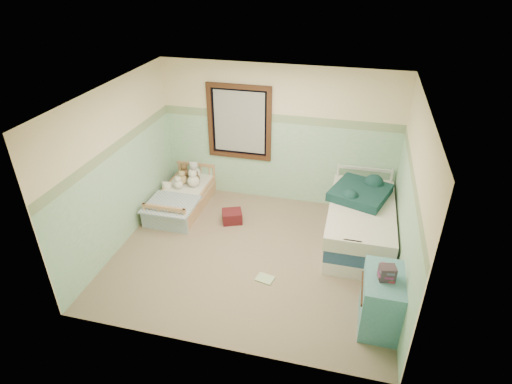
% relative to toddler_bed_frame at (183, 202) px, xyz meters
% --- Properties ---
extents(floor, '(4.20, 3.60, 0.02)m').
position_rel_toddler_bed_frame_xyz_m(floor, '(1.59, -1.05, -0.11)').
color(floor, gray).
rests_on(floor, ground).
extents(ceiling, '(4.20, 3.60, 0.02)m').
position_rel_toddler_bed_frame_xyz_m(ceiling, '(1.59, -1.05, 2.41)').
color(ceiling, beige).
rests_on(ceiling, wall_back).
extents(wall_back, '(4.20, 0.04, 2.50)m').
position_rel_toddler_bed_frame_xyz_m(wall_back, '(1.59, 0.75, 1.15)').
color(wall_back, beige).
rests_on(wall_back, floor).
extents(wall_front, '(4.20, 0.04, 2.50)m').
position_rel_toddler_bed_frame_xyz_m(wall_front, '(1.59, -2.85, 1.15)').
color(wall_front, beige).
rests_on(wall_front, floor).
extents(wall_left, '(0.04, 3.60, 2.50)m').
position_rel_toddler_bed_frame_xyz_m(wall_left, '(-0.51, -1.05, 1.15)').
color(wall_left, beige).
rests_on(wall_left, floor).
extents(wall_right, '(0.04, 3.60, 2.50)m').
position_rel_toddler_bed_frame_xyz_m(wall_right, '(3.69, -1.05, 1.15)').
color(wall_right, beige).
rests_on(wall_right, floor).
extents(wainscot_mint, '(4.20, 0.01, 1.50)m').
position_rel_toddler_bed_frame_xyz_m(wainscot_mint, '(1.59, 0.74, 0.65)').
color(wainscot_mint, '#7EBD8C').
rests_on(wainscot_mint, floor).
extents(border_strip, '(4.20, 0.01, 0.15)m').
position_rel_toddler_bed_frame_xyz_m(border_strip, '(1.59, 0.74, 1.48)').
color(border_strip, '#407043').
rests_on(border_strip, wall_back).
extents(window_frame, '(1.16, 0.06, 1.36)m').
position_rel_toddler_bed_frame_xyz_m(window_frame, '(0.89, 0.71, 1.35)').
color(window_frame, '#381B13').
rests_on(window_frame, wall_back).
extents(window_blinds, '(0.92, 0.01, 1.12)m').
position_rel_toddler_bed_frame_xyz_m(window_blinds, '(0.89, 0.72, 1.35)').
color(window_blinds, beige).
rests_on(window_blinds, window_frame).
extents(toddler_bed_frame, '(0.77, 1.54, 0.20)m').
position_rel_toddler_bed_frame_xyz_m(toddler_bed_frame, '(0.00, 0.00, 0.00)').
color(toddler_bed_frame, '#BB7A4E').
rests_on(toddler_bed_frame, floor).
extents(toddler_mattress, '(0.70, 1.47, 0.12)m').
position_rel_toddler_bed_frame_xyz_m(toddler_mattress, '(0.00, 0.00, 0.16)').
color(toddler_mattress, white).
rests_on(toddler_mattress, toddler_bed_frame).
extents(patchwork_quilt, '(0.84, 0.77, 0.03)m').
position_rel_toddler_bed_frame_xyz_m(patchwork_quilt, '(0.00, -0.48, 0.23)').
color(patchwork_quilt, '#6791D4').
rests_on(patchwork_quilt, toddler_mattress).
extents(plush_bed_brown, '(0.20, 0.20, 0.20)m').
position_rel_toddler_bed_frame_xyz_m(plush_bed_brown, '(-0.15, 0.50, 0.32)').
color(plush_bed_brown, brown).
rests_on(plush_bed_brown, toddler_mattress).
extents(plush_bed_white, '(0.24, 0.24, 0.24)m').
position_rel_toddler_bed_frame_xyz_m(plush_bed_white, '(0.05, 0.50, 0.34)').
color(plush_bed_white, silver).
rests_on(plush_bed_white, toddler_mattress).
extents(plush_bed_tan, '(0.18, 0.18, 0.18)m').
position_rel_toddler_bed_frame_xyz_m(plush_bed_tan, '(-0.10, 0.28, 0.31)').
color(plush_bed_tan, tan).
rests_on(plush_bed_tan, toddler_mattress).
extents(plush_bed_dark, '(0.19, 0.19, 0.19)m').
position_rel_toddler_bed_frame_xyz_m(plush_bed_dark, '(0.13, 0.28, 0.31)').
color(plush_bed_dark, black).
rests_on(plush_bed_dark, toddler_mattress).
extents(plush_floor_cream, '(0.28, 0.28, 0.28)m').
position_rel_toddler_bed_frame_xyz_m(plush_floor_cream, '(-0.33, 0.10, 0.04)').
color(plush_floor_cream, white).
rests_on(plush_floor_cream, floor).
extents(plush_floor_tan, '(0.23, 0.23, 0.23)m').
position_rel_toddler_bed_frame_xyz_m(plush_floor_tan, '(-0.02, -0.34, 0.02)').
color(plush_floor_tan, tan).
rests_on(plush_floor_tan, floor).
extents(twin_bed_frame, '(0.96, 1.91, 0.22)m').
position_rel_toddler_bed_frame_xyz_m(twin_bed_frame, '(3.14, -0.30, 0.01)').
color(twin_bed_frame, white).
rests_on(twin_bed_frame, floor).
extents(twin_boxspring, '(0.96, 1.91, 0.22)m').
position_rel_toddler_bed_frame_xyz_m(twin_boxspring, '(3.14, -0.30, 0.23)').
color(twin_boxspring, navy).
rests_on(twin_boxspring, twin_bed_frame).
extents(twin_mattress, '(1.00, 1.95, 0.22)m').
position_rel_toddler_bed_frame_xyz_m(twin_mattress, '(3.14, -0.30, 0.45)').
color(twin_mattress, silver).
rests_on(twin_mattress, twin_boxspring).
extents(teal_blanket, '(1.05, 1.08, 0.14)m').
position_rel_toddler_bed_frame_xyz_m(teal_blanket, '(3.09, 0.00, 0.63)').
color(teal_blanket, '#0E2E2E').
rests_on(teal_blanket, twin_mattress).
extents(dresser, '(0.47, 0.75, 0.75)m').
position_rel_toddler_bed_frame_xyz_m(dresser, '(3.45, -2.00, 0.28)').
color(dresser, teal).
rests_on(dresser, floor).
extents(book_stack, '(0.21, 0.18, 0.18)m').
position_rel_toddler_bed_frame_xyz_m(book_stack, '(3.45, -2.03, 0.74)').
color(book_stack, brown).
rests_on(book_stack, dresser).
extents(red_pillow, '(0.41, 0.39, 0.21)m').
position_rel_toddler_bed_frame_xyz_m(red_pillow, '(1.01, -0.25, 0.00)').
color(red_pillow, maroon).
rests_on(red_pillow, floor).
extents(floor_book, '(0.28, 0.23, 0.02)m').
position_rel_toddler_bed_frame_xyz_m(floor_book, '(1.89, -1.56, -0.09)').
color(floor_book, '#F2E650').
rests_on(floor_book, floor).
extents(extra_plush_0, '(0.16, 0.16, 0.16)m').
position_rel_toddler_bed_frame_xyz_m(extra_plush_0, '(0.13, 0.35, 0.30)').
color(extra_plush_0, brown).
rests_on(extra_plush_0, toddler_mattress).
extents(extra_plush_1, '(0.22, 0.22, 0.22)m').
position_rel_toddler_bed_frame_xyz_m(extra_plush_1, '(0.14, 0.24, 0.33)').
color(extra_plush_1, white).
rests_on(extra_plush_1, toddler_mattress).
extents(extra_plush_2, '(0.16, 0.16, 0.16)m').
position_rel_toddler_bed_frame_xyz_m(extra_plush_2, '(0.12, 0.39, 0.30)').
color(extra_plush_2, brown).
rests_on(extra_plush_2, toddler_mattress).
extents(extra_plush_3, '(0.16, 0.16, 0.16)m').
position_rel_toddler_bed_frame_xyz_m(extra_plush_3, '(-0.10, 0.10, 0.30)').
color(extra_plush_3, white).
rests_on(extra_plush_3, toddler_mattress).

